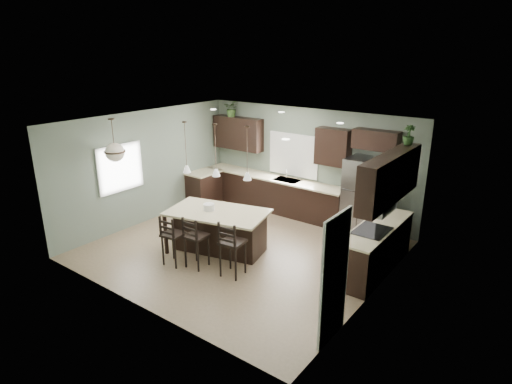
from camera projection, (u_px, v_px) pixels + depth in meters
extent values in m
plane|color=#9E8466|center=(242.00, 249.00, 9.42)|extent=(6.00, 6.00, 0.00)
cube|color=white|center=(334.00, 279.00, 6.23)|extent=(0.04, 0.82, 2.04)
cube|color=white|center=(294.00, 155.00, 11.23)|extent=(1.35, 0.02, 1.00)
cube|color=white|center=(120.00, 168.00, 10.00)|extent=(0.02, 1.10, 1.00)
cube|color=black|center=(204.00, 188.00, 12.09)|extent=(0.60, 0.90, 0.90)
cube|color=beige|center=(204.00, 172.00, 11.93)|extent=(0.66, 0.96, 0.04)
cube|color=black|center=(273.00, 194.00, 11.62)|extent=(4.20, 0.60, 0.90)
cube|color=beige|center=(273.00, 178.00, 11.45)|extent=(4.20, 0.66, 0.04)
cube|color=gray|center=(287.00, 180.00, 11.19)|extent=(0.70, 0.45, 0.01)
cylinder|color=silver|center=(286.00, 175.00, 11.13)|extent=(0.02, 0.02, 0.28)
cube|color=black|center=(238.00, 133.00, 11.97)|extent=(1.55, 0.34, 0.90)
cube|color=black|center=(333.00, 147.00, 10.31)|extent=(0.85, 0.34, 0.90)
cube|color=black|center=(376.00, 140.00, 9.62)|extent=(1.05, 0.34, 0.45)
cube|color=black|center=(376.00, 249.00, 8.41)|extent=(0.60, 2.35, 0.90)
cube|color=beige|center=(377.00, 227.00, 8.28)|extent=(0.66, 2.35, 0.04)
cube|color=black|center=(372.00, 231.00, 8.06)|extent=(0.58, 0.75, 0.02)
cube|color=gray|center=(356.00, 250.00, 8.38)|extent=(0.01, 0.72, 0.60)
cube|color=black|center=(390.00, 178.00, 7.86)|extent=(0.34, 2.35, 0.90)
cube|color=gray|center=(380.00, 202.00, 7.81)|extent=(0.40, 0.75, 0.40)
cube|color=gray|center=(365.00, 198.00, 9.90)|extent=(0.90, 0.74, 1.85)
cube|color=black|center=(218.00, 231.00, 9.21)|extent=(2.33, 1.66, 0.92)
cylinder|color=silver|center=(209.00, 207.00, 9.12)|extent=(0.24, 0.24, 0.14)
cube|color=black|center=(174.00, 240.00, 8.63)|extent=(0.45, 0.45, 1.08)
cube|color=black|center=(197.00, 242.00, 8.52)|extent=(0.43, 0.43, 1.10)
cube|color=black|center=(233.00, 248.00, 8.18)|extent=(0.48, 0.48, 1.16)
imported|color=#395A27|center=(232.00, 108.00, 11.84)|extent=(0.50, 0.47, 0.46)
imported|color=#2A4F22|center=(409.00, 135.00, 8.38)|extent=(0.24, 0.24, 0.39)
plane|color=slate|center=(307.00, 163.00, 11.06)|extent=(6.00, 0.00, 6.00)
plane|color=slate|center=(134.00, 232.00, 6.88)|extent=(6.00, 0.00, 6.00)
plane|color=slate|center=(147.00, 167.00, 10.67)|extent=(0.00, 5.50, 5.50)
plane|color=slate|center=(378.00, 222.00, 7.28)|extent=(0.00, 5.50, 5.50)
plane|color=white|center=(240.00, 123.00, 8.53)|extent=(6.00, 6.00, 0.00)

